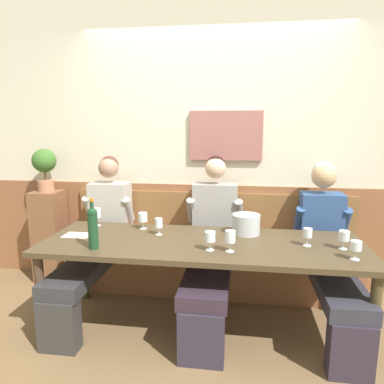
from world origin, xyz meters
name	(u,v)px	position (x,y,z in m)	size (l,w,h in m)	color
ground_plane	(199,340)	(0.00, 0.00, -0.01)	(6.80, 6.80, 0.02)	brown
room_wall_back	(214,145)	(0.00, 1.09, 1.40)	(6.80, 0.12, 2.80)	beige
wood_wainscot_panel	(212,234)	(0.00, 1.04, 0.50)	(6.80, 0.03, 1.01)	brown
wall_bench	(210,263)	(0.00, 0.83, 0.28)	(2.73, 0.42, 0.94)	brown
dining_table	(202,250)	(0.00, 0.16, 0.65)	(2.43, 0.84, 0.72)	#463824
person_right_seat	(98,234)	(-0.98, 0.49, 0.64)	(0.47, 1.26, 1.30)	#333231
person_center_left_seat	(211,241)	(0.04, 0.46, 0.62)	(0.51, 1.25, 1.32)	#2F2938
person_left_seat	(328,243)	(1.00, 0.49, 0.64)	(0.47, 1.26, 1.28)	#2E2633
ice_bucket	(246,224)	(0.33, 0.40, 0.80)	(0.22, 0.22, 0.16)	#B5BBBE
wine_bottle_amber_mid	(93,226)	(-0.75, -0.11, 0.88)	(0.07, 0.07, 0.37)	#193E24
wine_glass_mid_left	(308,234)	(0.77, 0.17, 0.81)	(0.07, 0.07, 0.13)	silver
wine_glass_center_front	(344,237)	(1.02, 0.13, 0.81)	(0.08, 0.08, 0.14)	silver
wine_glass_center_rear	(356,247)	(1.04, -0.07, 0.81)	(0.07, 0.07, 0.13)	silver
wine_glass_by_bottle	(143,217)	(-0.54, 0.42, 0.82)	(0.08, 0.08, 0.14)	silver
wine_glass_left_end	(210,238)	(0.08, -0.03, 0.81)	(0.08, 0.08, 0.14)	silver
wine_glass_near_bucket	(230,238)	(0.22, -0.03, 0.82)	(0.07, 0.07, 0.15)	silver
wine_glass_mid_right	(159,224)	(-0.37, 0.28, 0.81)	(0.06, 0.06, 0.14)	silver
wine_glass_right_end	(97,214)	(-0.96, 0.46, 0.83)	(0.07, 0.07, 0.16)	silver
tasting_sheet_left_guest	(77,235)	(-1.01, 0.17, 0.72)	(0.21, 0.15, 0.00)	white
corner_pedestal	(50,236)	(-1.67, 0.86, 0.47)	(0.28, 0.28, 0.94)	brown
potted_plant	(44,165)	(-1.67, 0.86, 1.20)	(0.23, 0.23, 0.43)	#B17154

